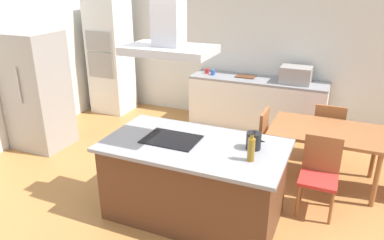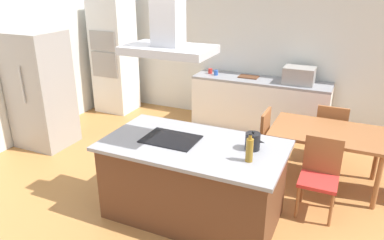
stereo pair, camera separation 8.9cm
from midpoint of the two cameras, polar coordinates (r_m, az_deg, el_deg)
The scene contains 19 objects.
ground at distance 5.62m, azimuth 5.84°, elevation -5.99°, with size 16.00×16.00×0.00m, color #AD753D.
wall_back at distance 6.80m, azimuth 10.84°, elevation 10.68°, with size 7.20×0.10×2.70m, color silver.
wall_left at distance 6.61m, azimuth -25.37°, elevation 8.69°, with size 0.10×8.80×2.70m, color silver.
kitchen_island at distance 4.17m, azimuth -0.29°, elevation -9.28°, with size 1.97×1.10×0.90m.
cooktop at distance 4.06m, azimuth -3.84°, elevation -2.99°, with size 0.60×0.44×0.01m, color black.
tea_kettle at distance 3.86m, azimuth 8.90°, elevation -3.20°, with size 0.21×0.16×0.21m.
olive_oil_bottle at distance 3.60m, azimuth 8.46°, elevation -4.48°, with size 0.07×0.07×0.29m.
back_counter at distance 6.68m, azimuth 9.56°, elevation 2.56°, with size 2.38×0.62×0.90m.
countertop_microwave at distance 6.41m, azimuth 15.42°, elevation 6.78°, with size 0.50×0.38×0.28m, color #9E9993.
coffee_mug_red at distance 6.83m, azimuth 1.99°, elevation 7.60°, with size 0.08×0.08×0.09m, color red.
coffee_mug_blue at distance 6.72m, azimuth 2.88°, elevation 7.36°, with size 0.08×0.08×0.09m, color #2D56B2.
cutting_board at distance 6.65m, azimuth 7.92°, elevation 6.71°, with size 0.34×0.24×0.02m, color #59331E.
wall_oven_stack at distance 7.49m, azimuth -12.88°, elevation 9.56°, with size 0.70×0.66×2.20m.
refrigerator at distance 6.23m, azimuth -23.24°, elevation 4.13°, with size 0.80×0.73×1.82m.
dining_table at distance 5.02m, azimuth 19.63°, elevation -2.31°, with size 1.40×0.90×0.75m.
chair_facing_back_wall at distance 5.70m, azimuth 19.99°, elevation -1.25°, with size 0.42×0.42×0.89m.
chair_at_left_end at distance 5.19m, azimuth 9.36°, elevation -2.40°, with size 0.42×0.42×0.89m.
chair_facing_island at distance 4.48m, azimuth 18.66°, elevation -7.36°, with size 0.42×0.42×0.89m.
range_hood at distance 3.73m, azimuth -4.31°, elevation 13.97°, with size 0.90×0.55×0.78m.
Camera 1 is at (1.39, -3.30, 2.59)m, focal length 34.41 mm.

